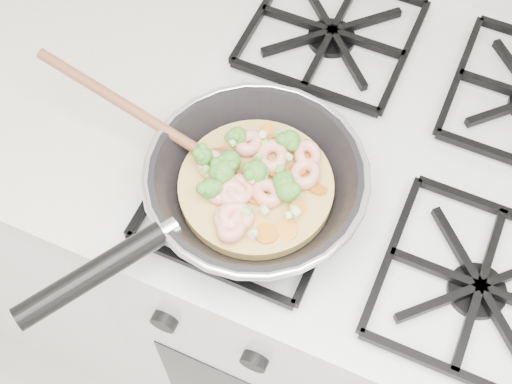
% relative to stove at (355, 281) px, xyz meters
% --- Properties ---
extents(stove, '(0.60, 0.60, 0.92)m').
position_rel_stove_xyz_m(stove, '(0.00, 0.00, 0.00)').
color(stove, silver).
rests_on(stove, ground).
extents(skillet, '(0.45, 0.41, 0.09)m').
position_rel_stove_xyz_m(skillet, '(-0.14, -0.15, 0.49)').
color(skillet, black).
rests_on(skillet, stove).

